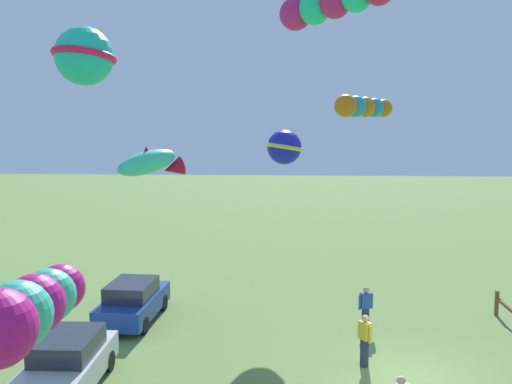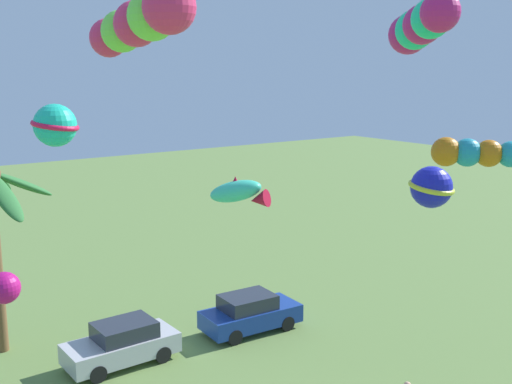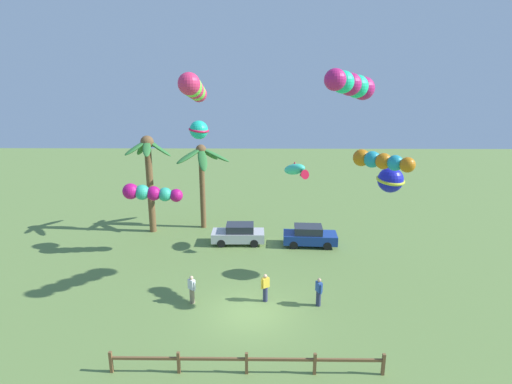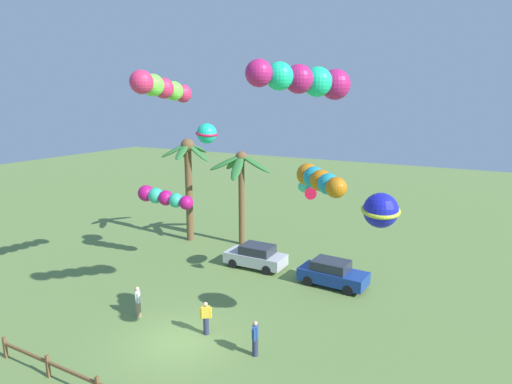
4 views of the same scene
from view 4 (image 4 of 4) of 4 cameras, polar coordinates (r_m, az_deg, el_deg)
ground_plane at (r=21.04m, az=-10.25°, el=-18.64°), size 120.00×120.00×0.00m
palm_tree_0 at (r=31.72m, az=-1.92°, el=2.38°), size 4.43×4.27×6.99m
palm_tree_1 at (r=33.06m, az=-8.82°, el=3.06°), size 3.43×4.05×7.81m
parked_car_0 at (r=26.18m, az=9.94°, el=-10.40°), size 3.99×1.92×1.51m
parked_car_1 at (r=28.42m, az=-0.01°, el=-8.37°), size 3.92×1.79×1.51m
spectator_0 at (r=23.15m, az=-15.14°, el=-13.59°), size 0.44×0.42×1.59m
spectator_1 at (r=21.03m, az=-6.55°, el=-15.98°), size 0.48×0.40×1.59m
spectator_2 at (r=19.40m, az=-0.11°, el=-18.49°), size 0.35×0.52×1.59m
kite_tube_0 at (r=22.53m, az=-12.29°, el=13.18°), size 1.12×4.11×1.52m
kite_fish_1 at (r=24.10m, az=6.74°, el=0.62°), size 1.95×2.45×1.21m
kite_tube_2 at (r=17.31m, az=6.24°, el=14.33°), size 3.09×3.81×1.47m
kite_tube_3 at (r=29.07m, az=-11.99°, el=-0.68°), size 3.98×1.39×1.38m
kite_tube_4 at (r=15.77m, az=8.22°, el=1.61°), size 2.46×2.44×0.84m
kite_ball_5 at (r=26.55m, az=-6.43°, el=7.59°), size 1.86×1.86×1.22m
kite_ball_6 at (r=18.48m, az=15.94°, el=-2.31°), size 2.06×2.06×1.44m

